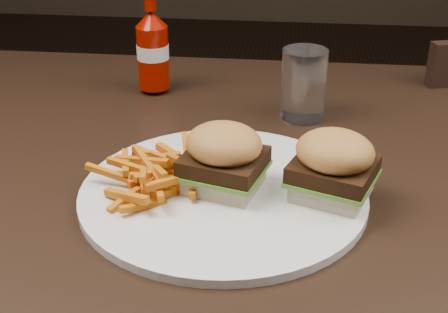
# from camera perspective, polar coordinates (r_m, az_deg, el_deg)

# --- Properties ---
(dining_table) EXTENTS (1.20, 0.80, 0.04)m
(dining_table) POSITION_cam_1_polar(r_m,az_deg,el_deg) (0.87, -0.76, -0.64)
(dining_table) COLOR black
(dining_table) RESTS_ON ground
(chair_far) EXTENTS (0.46, 0.46, 0.04)m
(chair_far) POSITION_cam_1_polar(r_m,az_deg,el_deg) (1.49, 19.64, -2.80)
(chair_far) COLOR black
(chair_far) RESTS_ON ground
(plate) EXTENTS (0.34, 0.34, 0.01)m
(plate) POSITION_cam_1_polar(r_m,az_deg,el_deg) (0.75, -0.09, -3.40)
(plate) COLOR white
(plate) RESTS_ON dining_table
(sandwich_half_a) EXTENTS (0.10, 0.10, 0.02)m
(sandwich_half_a) POSITION_cam_1_polar(r_m,az_deg,el_deg) (0.75, -0.01, -2.12)
(sandwich_half_a) COLOR beige
(sandwich_half_a) RESTS_ON plate
(sandwich_half_b) EXTENTS (0.10, 0.10, 0.02)m
(sandwich_half_b) POSITION_cam_1_polar(r_m,az_deg,el_deg) (0.74, 9.81, -2.82)
(sandwich_half_b) COLOR beige
(sandwich_half_b) RESTS_ON plate
(fries_pile) EXTENTS (0.13, 0.13, 0.05)m
(fries_pile) POSITION_cam_1_polar(r_m,az_deg,el_deg) (0.75, -6.28, -1.34)
(fries_pile) COLOR #D75B19
(fries_pile) RESTS_ON plate
(ketchup_bottle) EXTENTS (0.06, 0.06, 0.10)m
(ketchup_bottle) POSITION_cam_1_polar(r_m,az_deg,el_deg) (1.06, -6.49, 8.99)
(ketchup_bottle) COLOR #920C00
(ketchup_bottle) RESTS_ON dining_table
(tumbler) EXTENTS (0.08, 0.08, 0.11)m
(tumbler) POSITION_cam_1_polar(r_m,az_deg,el_deg) (0.95, 7.29, 6.60)
(tumbler) COLOR white
(tumbler) RESTS_ON dining_table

